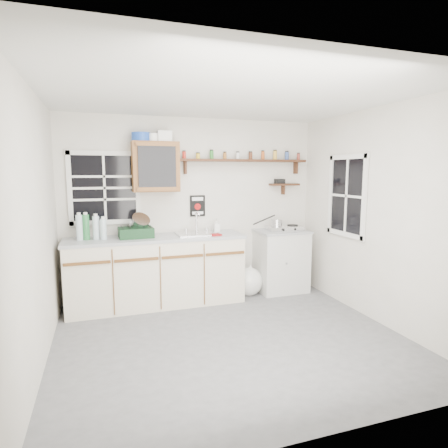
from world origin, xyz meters
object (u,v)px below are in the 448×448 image
Objects in this scene: main_cabinet at (157,271)px; spice_shelf at (245,160)px; upper_cabinet at (156,167)px; dish_rack at (137,229)px; hotplate at (285,228)px; right_cabinet at (281,260)px.

main_cabinet is 1.98m from spice_shelf.
dish_rack is at bearing -155.71° from upper_cabinet.
main_cabinet is at bearing -7.38° from dish_rack.
dish_rack is (-0.27, -0.12, -0.80)m from upper_cabinet.
hotplate is at bearing -2.94° from dish_rack.
hotplate is (1.87, 0.01, 0.48)m from main_cabinet.
upper_cabinet is at bearing -176.91° from spice_shelf.
hotplate reaches higher than right_cabinet.
dish_rack reaches higher than right_cabinet.
spice_shelf reaches higher than right_cabinet.
spice_shelf is 1.15m from hotplate.
upper_cabinet is (0.03, 0.14, 1.36)m from main_cabinet.
dish_rack reaches higher than main_cabinet.
spice_shelf reaches higher than hotplate.
upper_cabinet reaches higher than main_cabinet.
right_cabinet is at bearing -2.40° from dish_rack.
right_cabinet is 1.40× the size of upper_cabinet.
hotplate reaches higher than main_cabinet.
hotplate is at bearing -20.51° from spice_shelf.
main_cabinet is at bearing -103.68° from upper_cabinet.
dish_rack is at bearing 175.16° from main_cabinet.
main_cabinet is 1.37m from upper_cabinet.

